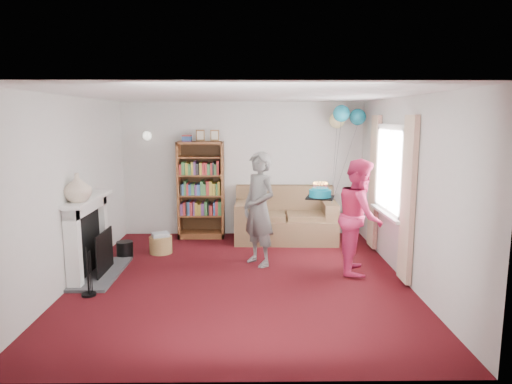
{
  "coord_description": "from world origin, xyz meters",
  "views": [
    {
      "loc": [
        0.13,
        -6.05,
        2.22
      ],
      "look_at": [
        0.22,
        0.6,
        1.12
      ],
      "focal_mm": 32.0,
      "sensor_mm": 36.0,
      "label": 1
    }
  ],
  "objects_px": {
    "sofa": "(285,220)",
    "person_magenta": "(360,216)",
    "person_striped": "(259,209)",
    "bookcase": "(201,190)",
    "birthday_cake": "(320,193)"
  },
  "relations": [
    {
      "from": "sofa",
      "to": "birthday_cake",
      "type": "xyz_separation_m",
      "value": [
        0.35,
        -1.76,
        0.79
      ]
    },
    {
      "from": "sofa",
      "to": "person_striped",
      "type": "distance_m",
      "value": 1.61
    },
    {
      "from": "sofa",
      "to": "person_magenta",
      "type": "distance_m",
      "value": 2.06
    },
    {
      "from": "sofa",
      "to": "person_magenta",
      "type": "bearing_deg",
      "value": -60.35
    },
    {
      "from": "birthday_cake",
      "to": "sofa",
      "type": "bearing_deg",
      "value": 101.24
    },
    {
      "from": "bookcase",
      "to": "birthday_cake",
      "type": "height_order",
      "value": "bookcase"
    },
    {
      "from": "birthday_cake",
      "to": "bookcase",
      "type": "bearing_deg",
      "value": 133.79
    },
    {
      "from": "bookcase",
      "to": "birthday_cake",
      "type": "xyz_separation_m",
      "value": [
        1.9,
        -1.99,
        0.27
      ]
    },
    {
      "from": "sofa",
      "to": "person_magenta",
      "type": "height_order",
      "value": "person_magenta"
    },
    {
      "from": "bookcase",
      "to": "birthday_cake",
      "type": "relative_size",
      "value": 5.3
    },
    {
      "from": "sofa",
      "to": "person_magenta",
      "type": "xyz_separation_m",
      "value": [
        0.92,
        -1.78,
        0.47
      ]
    },
    {
      "from": "bookcase",
      "to": "person_striped",
      "type": "bearing_deg",
      "value": -57.91
    },
    {
      "from": "bookcase",
      "to": "sofa",
      "type": "relative_size",
      "value": 1.1
    },
    {
      "from": "person_striped",
      "to": "person_magenta",
      "type": "xyz_separation_m",
      "value": [
        1.43,
        -0.35,
        -0.04
      ]
    },
    {
      "from": "person_magenta",
      "to": "person_striped",
      "type": "bearing_deg",
      "value": 87.77
    }
  ]
}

